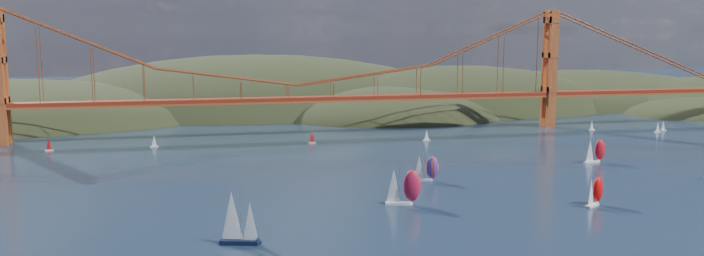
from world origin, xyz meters
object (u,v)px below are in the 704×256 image
object	(u,v)px
racer_0	(402,186)
racer_rwb	(425,168)
racer_1	(594,191)
sloop_navy	(237,218)
racer_3	(595,151)

from	to	relation	value
racer_0	racer_rwb	world-z (taller)	racer_0
racer_1	racer_rwb	size ratio (longest dim) A/B	0.95
sloop_navy	racer_3	bearing A→B (deg)	42.80
racer_3	racer_rwb	bearing A→B (deg)	-174.47
racer_1	racer_0	bearing A→B (deg)	133.89
sloop_navy	racer_1	distance (m)	94.42
racer_1	racer_3	bearing A→B (deg)	25.65
sloop_navy	racer_1	bearing A→B (deg)	23.00
racer_0	racer_1	xyz separation A→B (m)	(49.08, -11.99, -1.09)
sloop_navy	racer_0	size ratio (longest dim) A/B	1.20
sloop_navy	racer_0	world-z (taller)	sloop_navy
sloop_navy	racer_0	xyz separation A→B (m)	(44.51, 24.34, -0.64)
sloop_navy	racer_0	distance (m)	50.73
racer_1	racer_rwb	bearing A→B (deg)	99.12
racer_0	racer_3	bearing A→B (deg)	42.10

